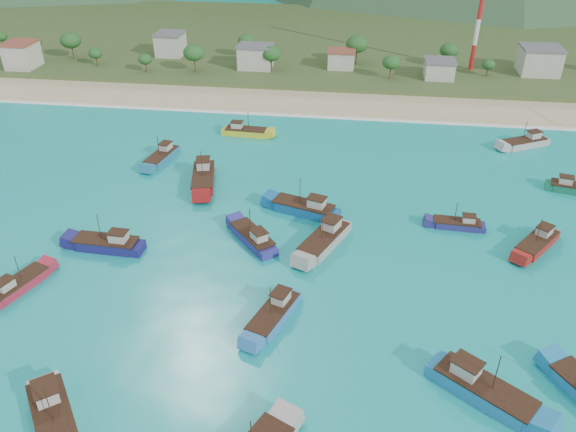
# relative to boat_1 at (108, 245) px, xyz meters

# --- Properties ---
(ground) EXTENTS (600.00, 600.00, 0.00)m
(ground) POSITION_rel_boat_1_xyz_m (34.47, -9.37, -0.80)
(ground) COLOR #0C887D
(ground) RESTS_ON ground
(beach) EXTENTS (400.00, 18.00, 1.20)m
(beach) POSITION_rel_boat_1_xyz_m (34.47, 69.63, -0.80)
(beach) COLOR beige
(beach) RESTS_ON ground
(land) EXTENTS (400.00, 110.00, 2.40)m
(land) POSITION_rel_boat_1_xyz_m (34.47, 130.63, -0.80)
(land) COLOR #385123
(land) RESTS_ON ground
(surf_line) EXTENTS (400.00, 2.50, 0.08)m
(surf_line) POSITION_rel_boat_1_xyz_m (34.47, 60.13, -0.80)
(surf_line) COLOR white
(surf_line) RESTS_ON ground
(village) EXTENTS (219.79, 27.15, 7.68)m
(village) POSITION_rel_boat_1_xyz_m (54.56, 92.30, 3.97)
(village) COLOR beige
(village) RESTS_ON ground
(vegetation) EXTENTS (271.88, 25.33, 8.60)m
(vegetation) POSITION_rel_boat_1_xyz_m (35.02, 94.29, 4.37)
(vegetation) COLOR #235623
(vegetation) RESTS_ON ground
(boat_1) EXTENTS (11.23, 3.76, 6.55)m
(boat_1) POSITION_rel_boat_1_xyz_m (0.00, 0.00, 0.00)
(boat_1) COLOR navy
(boat_1) RESTS_ON ground
(boat_3) EXTENTS (6.34, 13.16, 7.48)m
(boat_3) POSITION_rel_boat_1_xyz_m (9.02, 23.18, 0.17)
(boat_3) COLOR maroon
(boat_3) RESTS_ON ground
(boat_5) EXTENTS (6.46, 10.97, 6.23)m
(boat_5) POSITION_rel_boat_1_xyz_m (28.05, -12.52, -0.06)
(boat_5) COLOR #3173BB
(boat_5) RESTS_ON ground
(boat_6) EXTENTS (8.15, 12.53, 7.16)m
(boat_6) POSITION_rel_boat_1_xyz_m (33.23, 5.53, 0.11)
(boat_6) COLOR #A49B94
(boat_6) RESTS_ON ground
(boat_7) EXTENTS (8.64, 9.97, 6.06)m
(boat_7) POSITION_rel_boat_1_xyz_m (66.09, 9.30, -0.09)
(boat_7) COLOR maroon
(boat_7) RESTS_ON ground
(boat_8) EXTENTS (4.89, 10.71, 6.10)m
(boat_8) POSITION_rel_boat_1_xyz_m (-1.90, 31.53, -0.08)
(boat_8) COLOR teal
(boat_8) RESTS_ON ground
(boat_9) EXTENTS (10.22, 3.52, 5.95)m
(boat_9) POSITION_rel_boat_1_xyz_m (12.27, 46.64, -0.11)
(boat_9) COLOR yellow
(boat_9) RESTS_ON ground
(boat_10) EXTENTS (10.08, 4.95, 5.72)m
(boat_10) POSITION_rel_boat_1_xyz_m (77.25, 28.88, -0.15)
(boat_10) COLOR #136A47
(boat_10) RESTS_ON ground
(boat_12) EXTENTS (12.17, 10.24, 7.32)m
(boat_12) POSITION_rel_boat_1_xyz_m (52.96, -21.98, 0.14)
(boat_12) COLOR #1D79B2
(boat_12) RESTS_ON ground
(boat_18) EXTENTS (9.14, 9.96, 6.18)m
(boat_18) POSITION_rel_boat_1_xyz_m (22.00, 4.84, -0.07)
(boat_18) COLOR navy
(boat_18) RESTS_ON ground
(boat_22) EXTENTS (10.79, 7.75, 6.24)m
(boat_22) POSITION_rel_boat_1_xyz_m (72.79, 48.70, -0.06)
(boat_22) COLOR #B3AAA2
(boat_22) RESTS_ON ground
(boat_25) EXTENTS (5.81, 9.96, 5.65)m
(boat_25) POSITION_rel_boat_1_xyz_m (-8.39, -11.24, -0.16)
(boat_25) COLOR #A82134
(boat_25) RESTS_ON ground
(boat_26) EXTENTS (10.40, 11.98, 7.28)m
(boat_26) POSITION_rel_boat_1_xyz_m (7.74, -32.03, 0.13)
(boat_26) COLOR beige
(boat_26) RESTS_ON ground
(boat_27) EXTENTS (12.31, 6.90, 6.98)m
(boat_27) POSITION_rel_boat_1_xyz_m (29.11, 14.79, 0.08)
(boat_27) COLOR #115795
(boat_27) RESTS_ON ground
(boat_29) EXTENTS (8.58, 2.94, 5.00)m
(boat_29) POSITION_rel_boat_1_xyz_m (54.63, 13.65, -0.28)
(boat_29) COLOR navy
(boat_29) RESTS_ON ground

